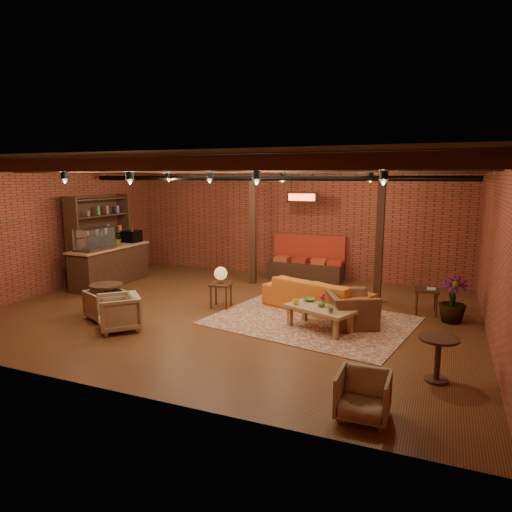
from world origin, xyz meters
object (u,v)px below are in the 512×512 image
at_px(side_table_lamp, 221,277).
at_px(armchair_right, 351,303).
at_px(round_table_left, 107,295).
at_px(armchair_a, 105,303).
at_px(side_table_book, 427,291).
at_px(round_table_right, 438,352).
at_px(plant_tall, 456,254).
at_px(sofa, 318,295).
at_px(armchair_b, 119,311).
at_px(armchair_far, 363,393).
at_px(coffee_table, 319,310).

bearing_deg(side_table_lamp, armchair_right, -2.78).
height_order(round_table_left, armchair_right, armchair_right).
relative_size(armchair_a, armchair_right, 0.67).
height_order(side_table_book, round_table_right, round_table_right).
distance_m(round_table_right, plant_tall, 3.14).
height_order(side_table_lamp, round_table_left, side_table_lamp).
bearing_deg(plant_tall, armchair_right, -152.23).
xyz_separation_m(sofa, armchair_b, (-3.14, -2.73, 0.03)).
relative_size(round_table_left, round_table_right, 1.08).
relative_size(round_table_left, armchair_b, 0.93).
height_order(armchair_b, armchair_far, armchair_b).
xyz_separation_m(coffee_table, armchair_b, (-3.51, -1.49, -0.02)).
xyz_separation_m(coffee_table, round_table_left, (-4.26, -0.93, 0.08)).
bearing_deg(side_table_lamp, armchair_b, -117.21).
relative_size(sofa, side_table_lamp, 2.59).
height_order(round_table_left, armchair_a, round_table_left).
xyz_separation_m(armchair_a, round_table_right, (6.36, -0.49, 0.10)).
bearing_deg(armchair_a, side_table_lamp, -23.41).
relative_size(side_table_lamp, side_table_book, 1.63).
xyz_separation_m(side_table_book, round_table_right, (0.29, -3.40, -0.06)).
bearing_deg(side_table_book, coffee_table, -134.33).
bearing_deg(round_table_left, sofa, 29.24).
bearing_deg(plant_tall, coffee_table, -148.00).
distance_m(armchair_right, round_table_right, 2.59).
bearing_deg(round_table_right, armchair_far, -119.35).
relative_size(armchair_right, armchair_far, 1.60).
relative_size(coffee_table, round_table_left, 2.05).
distance_m(side_table_lamp, armchair_right, 2.94).
distance_m(round_table_left, armchair_right, 4.98).
bearing_deg(armchair_right, armchair_b, 90.07).
xyz_separation_m(armchair_right, armchair_far, (0.82, -3.45, -0.13)).
bearing_deg(armchair_right, plant_tall, -88.44).
height_order(coffee_table, plant_tall, plant_tall).
height_order(side_table_lamp, armchair_far, side_table_lamp).
xyz_separation_m(sofa, armchair_right, (0.87, -0.75, 0.09)).
bearing_deg(armchair_b, coffee_table, 67.13).
xyz_separation_m(side_table_lamp, round_table_right, (4.55, -2.16, -0.26)).
height_order(sofa, armchair_right, armchair_right).
xyz_separation_m(coffee_table, armchair_right, (0.50, 0.49, 0.05)).
bearing_deg(side_table_book, plant_tall, -39.41).
bearing_deg(armchair_a, armchair_right, -48.23).
relative_size(sofa, coffee_table, 1.65).
relative_size(round_table_left, armchair_right, 0.70).
relative_size(armchair_b, side_table_book, 1.34).
xyz_separation_m(armchair_a, armchair_b, (0.72, -0.45, 0.04)).
height_order(sofa, armchair_a, sofa).
distance_m(sofa, coffee_table, 1.30).
bearing_deg(round_table_right, sofa, 132.01).
distance_m(side_table_lamp, plant_tall, 4.88).
bearing_deg(armchair_b, side_table_lamp, 106.96).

